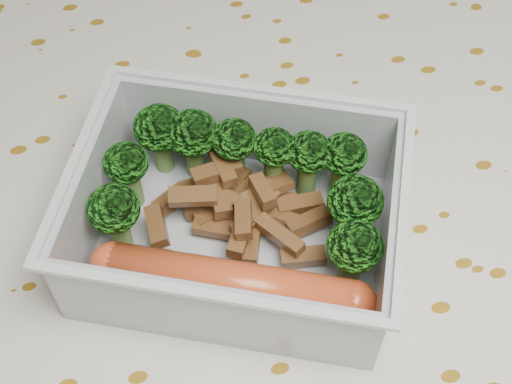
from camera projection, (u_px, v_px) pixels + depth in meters
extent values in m
cube|color=brown|center=(249.00, 235.00, 0.41)|extent=(1.40, 0.90, 0.04)
cube|color=beige|center=(249.00, 213.00, 0.39)|extent=(1.46, 0.96, 0.01)
cube|color=silver|center=(238.00, 242.00, 0.38)|extent=(0.19, 0.17, 0.00)
cube|color=silver|center=(257.00, 129.00, 0.39)|extent=(0.14, 0.07, 0.05)
cube|color=silver|center=(213.00, 314.00, 0.32)|extent=(0.14, 0.07, 0.05)
cube|color=silver|center=(387.00, 236.00, 0.35)|extent=(0.05, 0.10, 0.05)
cube|color=silver|center=(94.00, 191.00, 0.36)|extent=(0.05, 0.10, 0.05)
cube|color=silver|center=(259.00, 89.00, 0.37)|extent=(0.15, 0.07, 0.00)
cube|color=silver|center=(207.00, 295.00, 0.30)|extent=(0.15, 0.07, 0.00)
cube|color=silver|center=(404.00, 206.00, 0.33)|extent=(0.05, 0.11, 0.00)
cube|color=silver|center=(76.00, 158.00, 0.34)|extent=(0.05, 0.11, 0.00)
cylinder|color=#608C3F|center=(163.00, 153.00, 0.40)|extent=(0.01, 0.01, 0.02)
ellipsoid|color=#258918|center=(159.00, 128.00, 0.38)|extent=(0.03, 0.03, 0.02)
cylinder|color=#608C3F|center=(195.00, 158.00, 0.39)|extent=(0.01, 0.01, 0.02)
ellipsoid|color=#258918|center=(193.00, 133.00, 0.38)|extent=(0.03, 0.03, 0.02)
cylinder|color=#608C3F|center=(235.00, 164.00, 0.39)|extent=(0.01, 0.01, 0.03)
ellipsoid|color=#258918|center=(234.00, 139.00, 0.37)|extent=(0.02, 0.02, 0.02)
cylinder|color=#608C3F|center=(274.00, 172.00, 0.39)|extent=(0.01, 0.01, 0.03)
ellipsoid|color=#258918|center=(274.00, 147.00, 0.37)|extent=(0.02, 0.02, 0.02)
cylinder|color=#608C3F|center=(307.00, 177.00, 0.39)|extent=(0.01, 0.01, 0.03)
ellipsoid|color=#258918|center=(309.00, 152.00, 0.37)|extent=(0.02, 0.02, 0.02)
cylinder|color=#608C3F|center=(340.00, 179.00, 0.38)|extent=(0.01, 0.01, 0.03)
ellipsoid|color=#258918|center=(344.00, 154.00, 0.37)|extent=(0.02, 0.02, 0.02)
cylinder|color=#608C3F|center=(132.00, 187.00, 0.38)|extent=(0.01, 0.01, 0.03)
ellipsoid|color=#258918|center=(126.00, 163.00, 0.36)|extent=(0.02, 0.02, 0.02)
cylinder|color=#608C3F|center=(351.00, 225.00, 0.37)|extent=(0.01, 0.01, 0.02)
ellipsoid|color=#258918|center=(355.00, 201.00, 0.35)|extent=(0.03, 0.03, 0.02)
cylinder|color=#608C3F|center=(120.00, 232.00, 0.37)|extent=(0.01, 0.01, 0.02)
ellipsoid|color=#258918|center=(113.00, 208.00, 0.35)|extent=(0.03, 0.03, 0.02)
cylinder|color=#608C3F|center=(350.00, 268.00, 0.35)|extent=(0.01, 0.01, 0.02)
ellipsoid|color=#258918|center=(355.00, 246.00, 0.34)|extent=(0.03, 0.03, 0.02)
cube|color=brown|center=(253.00, 216.00, 0.37)|extent=(0.03, 0.02, 0.01)
cube|color=brown|center=(273.00, 186.00, 0.38)|extent=(0.02, 0.02, 0.01)
cube|color=brown|center=(244.00, 220.00, 0.36)|extent=(0.01, 0.02, 0.01)
cube|color=brown|center=(237.00, 187.00, 0.39)|extent=(0.02, 0.02, 0.01)
cube|color=brown|center=(157.00, 226.00, 0.36)|extent=(0.01, 0.02, 0.01)
cube|color=brown|center=(193.00, 196.00, 0.37)|extent=(0.03, 0.02, 0.01)
cube|color=brown|center=(219.00, 228.00, 0.37)|extent=(0.03, 0.02, 0.01)
cube|color=brown|center=(225.00, 198.00, 0.38)|extent=(0.02, 0.02, 0.01)
cube|color=brown|center=(280.00, 235.00, 0.36)|extent=(0.02, 0.03, 0.01)
cube|color=brown|center=(217.00, 171.00, 0.38)|extent=(0.03, 0.01, 0.01)
cube|color=brown|center=(300.00, 205.00, 0.38)|extent=(0.02, 0.01, 0.01)
cube|color=brown|center=(236.00, 183.00, 0.39)|extent=(0.02, 0.02, 0.01)
cube|color=brown|center=(276.00, 217.00, 0.38)|extent=(0.03, 0.02, 0.01)
cube|color=brown|center=(263.00, 191.00, 0.37)|extent=(0.01, 0.02, 0.01)
cube|color=brown|center=(233.00, 218.00, 0.38)|extent=(0.02, 0.02, 0.01)
cube|color=brown|center=(309.00, 222.00, 0.37)|extent=(0.03, 0.01, 0.01)
cube|color=brown|center=(252.00, 244.00, 0.37)|extent=(0.02, 0.02, 0.01)
cube|color=brown|center=(191.00, 200.00, 0.39)|extent=(0.01, 0.02, 0.01)
cube|color=brown|center=(303.00, 257.00, 0.36)|extent=(0.02, 0.01, 0.01)
cube|color=brown|center=(206.00, 204.00, 0.38)|extent=(0.02, 0.03, 0.01)
cube|color=brown|center=(218.00, 214.00, 0.38)|extent=(0.03, 0.02, 0.01)
cube|color=brown|center=(259.00, 196.00, 0.38)|extent=(0.02, 0.02, 0.01)
cube|color=brown|center=(220.00, 200.00, 0.37)|extent=(0.01, 0.02, 0.01)
cube|color=brown|center=(223.00, 167.00, 0.38)|extent=(0.01, 0.02, 0.01)
cube|color=brown|center=(216.00, 220.00, 0.38)|extent=(0.02, 0.01, 0.01)
cube|color=brown|center=(170.00, 200.00, 0.38)|extent=(0.02, 0.02, 0.01)
cube|color=brown|center=(240.00, 237.00, 0.36)|extent=(0.02, 0.02, 0.01)
cube|color=brown|center=(275.00, 203.00, 0.38)|extent=(0.02, 0.01, 0.01)
cube|color=brown|center=(246.00, 184.00, 0.39)|extent=(0.03, 0.02, 0.01)
cylinder|color=#CA4921|center=(231.00, 283.00, 0.34)|extent=(0.12, 0.07, 0.02)
sphere|color=#CA4921|center=(354.00, 303.00, 0.34)|extent=(0.02, 0.02, 0.02)
sphere|color=#CA4921|center=(113.00, 264.00, 0.35)|extent=(0.02, 0.02, 0.02)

